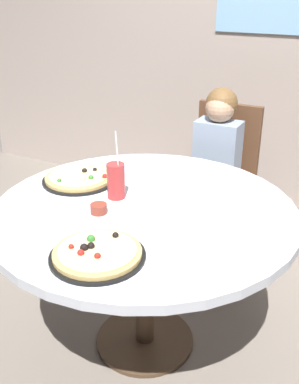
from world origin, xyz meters
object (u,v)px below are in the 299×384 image
at_px(pizza_veggie, 80,178).
at_px(plate_small, 151,207).
at_px(dining_table, 144,225).
at_px(pizza_cheese, 97,253).
at_px(chair_wooden, 222,172).
at_px(diner_child, 211,190).
at_px(soda_cup, 116,181).
at_px(sauce_bowl, 99,209).

relative_size(pizza_veggie, plate_small, 1.97).
bearing_deg(pizza_veggie, dining_table, -13.57).
distance_m(pizza_veggie, pizza_cheese, 0.69).
height_order(chair_wooden, pizza_cheese, chair_wooden).
bearing_deg(diner_child, chair_wooden, 89.78).
bearing_deg(diner_child, pizza_cheese, -88.19).
height_order(dining_table, chair_wooden, chair_wooden).
height_order(soda_cup, sauce_bowl, soda_cup).
distance_m(pizza_cheese, soda_cup, 0.49).
bearing_deg(soda_cup, pizza_cheese, -66.54).
height_order(soda_cup, plate_small, soda_cup).
bearing_deg(dining_table, pizza_cheese, -84.62).
bearing_deg(sauce_bowl, plate_small, 39.41).
distance_m(chair_wooden, sauce_bowl, 1.20).
height_order(diner_child, pizza_cheese, diner_child).
distance_m(diner_child, sauce_bowl, 1.04).
distance_m(soda_cup, sauce_bowl, 0.17).
bearing_deg(pizza_veggie, pizza_cheese, -49.36).
height_order(chair_wooden, pizza_veggie, chair_wooden).
relative_size(dining_table, pizza_cheese, 3.85).
height_order(pizza_cheese, plate_small, pizza_cheese).
relative_size(chair_wooden, diner_child, 0.88).
relative_size(chair_wooden, pizza_veggie, 2.68).
xyz_separation_m(dining_table, soda_cup, (-0.16, 0.03, 0.17)).
height_order(diner_child, soda_cup, diner_child).
xyz_separation_m(pizza_cheese, plate_small, (-0.01, 0.43, -0.01)).
bearing_deg(pizza_veggie, diner_child, 61.57).
xyz_separation_m(soda_cup, plate_small, (0.19, -0.02, -0.08)).
xyz_separation_m(diner_child, pizza_veggie, (-0.41, -0.75, 0.28)).
bearing_deg(plate_small, dining_table, -170.48).
relative_size(diner_child, sauce_bowl, 15.46).
bearing_deg(sauce_bowl, chair_wooden, 83.07).
distance_m(diner_child, pizza_veggie, 0.90).
height_order(pizza_veggie, pizza_cheese, same).
xyz_separation_m(pizza_veggie, sauce_bowl, (0.27, -0.23, 0.00)).
relative_size(dining_table, sauce_bowl, 18.78).
bearing_deg(dining_table, chair_wooden, 89.98).
distance_m(dining_table, chair_wooden, 1.04).
bearing_deg(dining_table, soda_cup, 170.28).
distance_m(pizza_cheese, plate_small, 0.43).
relative_size(chair_wooden, sauce_bowl, 13.57).
distance_m(pizza_veggie, sauce_bowl, 0.35).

